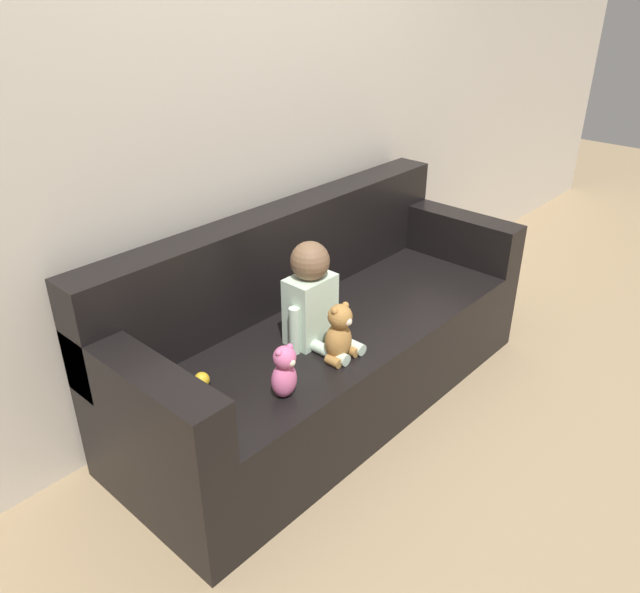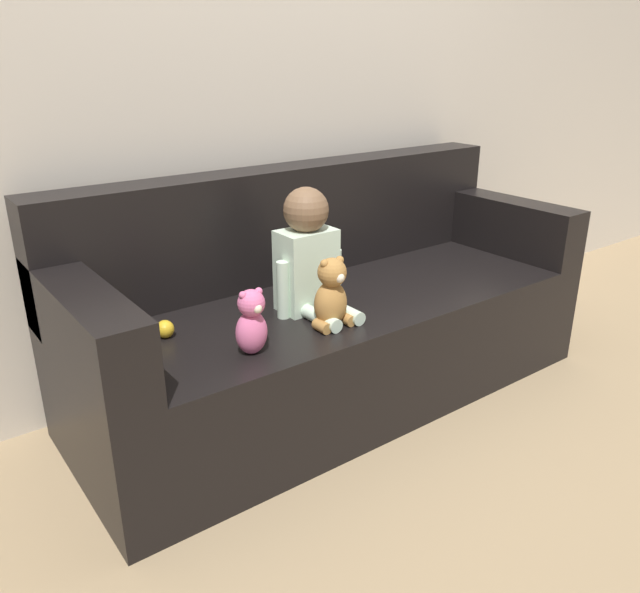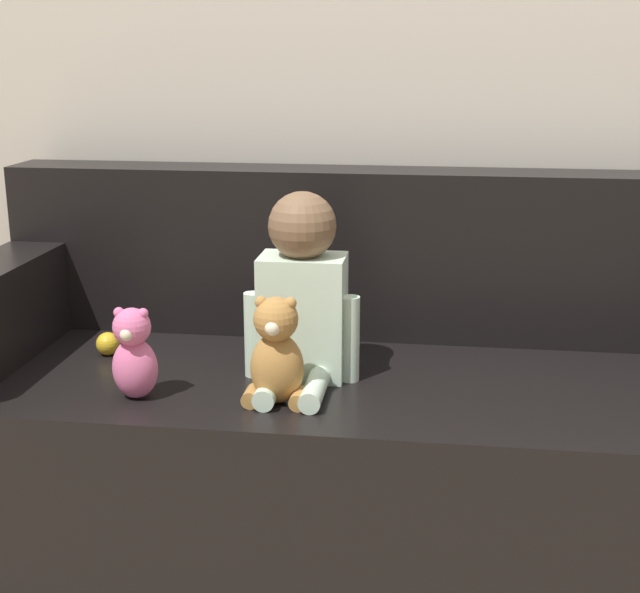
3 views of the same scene
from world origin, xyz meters
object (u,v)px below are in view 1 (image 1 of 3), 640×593
at_px(plush_toy_side, 284,372).
at_px(toy_ball, 202,380).
at_px(couch, 322,338).
at_px(person_baby, 312,298).
at_px(teddy_bear_brown, 339,334).

distance_m(plush_toy_side, toy_ball, 0.33).
bearing_deg(plush_toy_side, couch, 29.19).
bearing_deg(couch, toy_ball, -177.63).
xyz_separation_m(couch, person_baby, (-0.19, -0.12, 0.33)).
xyz_separation_m(couch, toy_ball, (-0.72, -0.03, 0.15)).
xyz_separation_m(plush_toy_side, toy_ball, (-0.17, 0.28, -0.08)).
distance_m(person_baby, teddy_bear_brown, 0.20).
xyz_separation_m(teddy_bear_brown, toy_ball, (-0.50, 0.26, -0.09)).
relative_size(couch, person_baby, 4.69).
relative_size(teddy_bear_brown, toy_ball, 4.13).
relative_size(person_baby, teddy_bear_brown, 1.81).
bearing_deg(person_baby, teddy_bear_brown, -99.73).
relative_size(couch, toy_ball, 34.95).
distance_m(couch, person_baby, 0.39).
xyz_separation_m(person_baby, teddy_bear_brown, (-0.03, -0.17, -0.09)).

